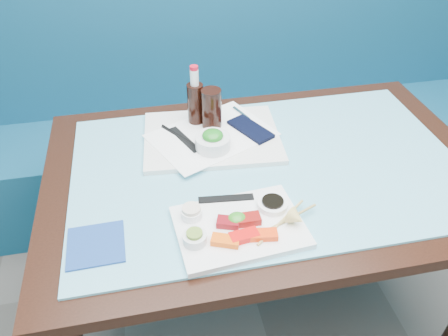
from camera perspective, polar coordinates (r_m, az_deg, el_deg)
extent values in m
cube|color=navy|center=(2.30, -0.32, 1.65)|extent=(3.00, 0.55, 0.45)
cube|color=navy|center=(2.25, -1.49, 14.73)|extent=(3.00, 0.12, 0.95)
cube|color=black|center=(1.41, 5.75, -0.53)|extent=(1.40, 0.90, 0.04)
cylinder|color=black|center=(1.91, -16.53, -4.68)|extent=(0.06, 0.06, 0.71)
cylinder|color=black|center=(2.12, 18.52, -0.01)|extent=(0.06, 0.06, 0.71)
cube|color=#66B6CD|center=(1.39, 5.81, 0.24)|extent=(1.22, 0.76, 0.01)
cube|color=white|center=(1.17, 2.04, -7.70)|extent=(0.35, 0.27, 0.02)
cube|color=#FF590A|center=(1.12, 0.17, -9.47)|extent=(0.08, 0.06, 0.02)
cube|color=red|center=(1.13, 2.64, -8.88)|extent=(0.08, 0.05, 0.02)
cube|color=#FF390A|center=(1.13, 5.19, -8.68)|extent=(0.08, 0.04, 0.02)
cube|color=maroon|center=(1.16, 0.55, -7.12)|extent=(0.07, 0.05, 0.02)
cube|color=maroon|center=(1.17, 3.21, -6.70)|extent=(0.06, 0.04, 0.02)
ellipsoid|color=#2E841E|center=(1.16, 1.71, -6.63)|extent=(0.05, 0.05, 0.03)
cylinder|color=silver|center=(1.12, -3.85, -9.13)|extent=(0.08, 0.08, 0.03)
cylinder|color=olive|center=(1.11, -3.89, -8.53)|extent=(0.05, 0.05, 0.01)
cylinder|color=white|center=(1.18, -4.26, -5.95)|extent=(0.07, 0.07, 0.02)
cylinder|color=beige|center=(1.17, -4.29, -5.35)|extent=(0.06, 0.06, 0.01)
cylinder|color=white|center=(1.22, 6.36, -4.71)|extent=(0.11, 0.11, 0.02)
cylinder|color=black|center=(1.21, 6.39, -4.32)|extent=(0.06, 0.06, 0.01)
cone|color=#E5C96C|center=(1.16, 9.43, -6.49)|extent=(0.06, 0.06, 0.05)
cube|color=black|center=(1.24, 0.26, -4.00)|extent=(0.16, 0.04, 0.00)
cylinder|color=tan|center=(1.18, 7.47, -6.97)|extent=(0.17, 0.14, 0.01)
cylinder|color=#A48C4D|center=(1.18, 7.94, -6.89)|extent=(0.21, 0.09, 0.01)
cube|color=white|center=(1.49, -1.59, 4.04)|extent=(0.48, 0.38, 0.02)
cube|color=white|center=(1.49, -1.60, 4.34)|extent=(0.47, 0.41, 0.00)
cylinder|color=silver|center=(1.41, -1.47, 3.34)|extent=(0.15, 0.15, 0.05)
ellipsoid|color=#1B781C|center=(1.40, -1.49, 4.27)|extent=(0.08, 0.08, 0.03)
cylinder|color=black|center=(1.50, -1.64, 7.75)|extent=(0.09, 0.09, 0.14)
cube|color=black|center=(1.51, 3.47, 5.09)|extent=(0.14, 0.18, 0.01)
cylinder|color=silver|center=(1.59, 2.32, 7.11)|extent=(0.05, 0.10, 0.01)
cylinder|color=black|center=(1.47, -5.34, 3.73)|extent=(0.13, 0.19, 0.01)
cylinder|color=black|center=(1.47, -5.04, 3.78)|extent=(0.14, 0.21, 0.01)
cube|color=black|center=(1.47, -5.19, 3.73)|extent=(0.09, 0.17, 0.00)
cylinder|color=black|center=(1.53, -3.72, 8.10)|extent=(0.07, 0.07, 0.16)
cylinder|color=white|center=(1.48, -3.90, 11.74)|extent=(0.04, 0.04, 0.06)
cylinder|color=red|center=(1.46, -3.96, 12.92)|extent=(0.03, 0.03, 0.01)
cube|color=navy|center=(1.18, -16.39, -9.60)|extent=(0.15, 0.15, 0.01)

